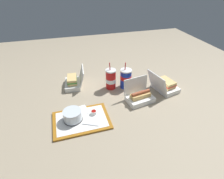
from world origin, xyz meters
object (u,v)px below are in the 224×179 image
Objects in this scene: clamshell_sandwich_front at (74,82)px; soda_cup_corner at (111,79)px; soda_cup_front at (126,78)px; clamshell_sandwich_left at (165,85)px; clamshell_hotdog_center at (140,96)px; cake_container at (73,116)px; ketchup_cup at (94,112)px; plastic_fork at (91,124)px; food_tray at (81,120)px.

soda_cup_corner reaches higher than clamshell_sandwich_front.
soda_cup_front is (-0.43, 0.13, 0.04)m from clamshell_sandwich_front.
clamshell_hotdog_center is at bearing 17.13° from clamshell_sandwich_left.
soda_cup_front is (0.04, -0.21, 0.04)m from clamshell_hotdog_center.
clamshell_sandwich_front reaches higher than cake_container.
ketchup_cup is 0.42m from clamshell_sandwich_front.
soda_cup_corner is (-0.30, 0.11, 0.04)m from clamshell_sandwich_front.
cake_container is at bearing 12.38° from clamshell_sandwich_left.
soda_cup_corner reaches higher than cake_container.
clamshell_sandwich_left is (-0.62, -0.15, 0.02)m from ketchup_cup.
ketchup_cup is at bearing -172.02° from cake_container.
plastic_fork is at bearing 45.78° from soda_cup_front.
ketchup_cup is 0.18× the size of soda_cup_front.
clamshell_sandwich_left reaches higher than clamshell_hotdog_center.
clamshell_sandwich_left is 1.19× the size of clamshell_sandwich_front.
clamshell_sandwich_left is 0.45m from soda_cup_corner.
soda_cup_front reaches higher than cake_container.
clamshell_sandwich_front is 0.93× the size of clamshell_hotdog_center.
clamshell_sandwich_left is at bearing 155.71° from soda_cup_front.
soda_cup_corner is (-0.24, -0.40, 0.07)m from plastic_fork.
clamshell_hotdog_center is 0.29m from soda_cup_corner.
food_tray is at bearing 165.96° from cake_container.
cake_container is 0.50× the size of clamshell_sandwich_left.
cake_container is at bearing 7.98° from ketchup_cup.
clamshell_hotdog_center is at bearing 100.25° from soda_cup_front.
clamshell_hotdog_center reaches higher than clamshell_sandwich_front.
food_tray is 0.08m from plastic_fork.
soda_cup_front is (0.30, -0.13, 0.04)m from clamshell_sandwich_left.
clamshell_hotdog_center is (-0.51, -0.09, -0.01)m from cake_container.
food_tray is 0.47m from clamshell_hotdog_center.
soda_cup_corner is at bearing -137.12° from cake_container.
food_tray is 1.68× the size of clamshell_hotdog_center.
ketchup_cup is (-0.09, -0.03, 0.02)m from food_tray.
plastic_fork is 0.51m from clamshell_sandwich_front.
plastic_fork is 0.45× the size of clamshell_sandwich_left.
clamshell_hotdog_center is at bearing -170.09° from cake_container.
clamshell_sandwich_front is at bearing -36.48° from clamshell_hotdog_center.
clamshell_hotdog_center is 0.96× the size of soda_cup_corner.
clamshell_sandwich_front is (0.10, -0.41, 0.02)m from ketchup_cup.
plastic_fork is (-0.10, 0.08, -0.03)m from cake_container.
clamshell_hotdog_center is at bearing 125.16° from soda_cup_corner.
food_tray is 0.07m from cake_container.
ketchup_cup is at bearing 13.37° from clamshell_sandwich_left.
clamshell_sandwich_left is (-0.72, -0.18, 0.04)m from food_tray.
ketchup_cup is at bearing 40.65° from soda_cup_front.
clamshell_sandwich_left is 1.11× the size of clamshell_hotdog_center.
plastic_fork is 0.53× the size of clamshell_sandwich_front.
food_tray is 3.41× the size of plastic_fork.
clamshell_hotdog_center reaches higher than ketchup_cup.
clamshell_sandwich_front is at bearing -95.94° from cake_container.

